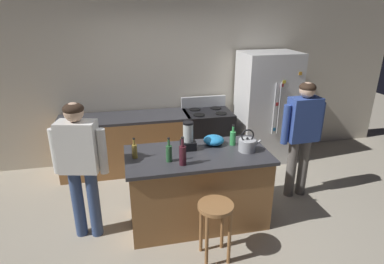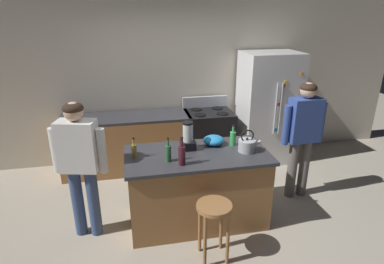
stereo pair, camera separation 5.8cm
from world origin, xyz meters
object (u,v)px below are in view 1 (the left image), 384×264
bottle_soda (233,138)px  bottle_wine (183,155)px  bottle_olive_oil (169,153)px  tea_kettle (247,145)px  kitchen_island (197,187)px  stove_range (207,137)px  blender_appliance (188,138)px  bar_stool (215,216)px  person_by_island_left (80,160)px  bottle_vinegar (135,151)px  refrigerator (266,108)px  mixing_bowl (214,140)px  person_by_sink_right (302,130)px

bottle_soda → bottle_wine: bottle_wine is taller
bottle_olive_oil → tea_kettle: bottle_olive_oil is taller
kitchen_island → bottle_soda: bottle_soda is taller
stove_range → blender_appliance: size_ratio=3.20×
bar_stool → bottle_soda: bearing=61.5°
person_by_island_left → bottle_vinegar: size_ratio=6.70×
refrigerator → bottle_olive_oil: size_ratio=6.60×
stove_range → bar_stool: (-0.50, -2.20, 0.04)m
refrigerator → bottle_vinegar: bearing=-146.8°
refrigerator → blender_appliance: (-1.61, -1.35, 0.13)m
person_by_island_left → tea_kettle: bearing=-1.5°
refrigerator → tea_kettle: refrigerator is taller
refrigerator → bottle_wine: 2.47m
refrigerator → tea_kettle: (-0.95, -1.55, 0.07)m
kitchen_island → stove_range: stove_range is taller
bar_stool → bottle_wine: bottle_wine is taller
stove_range → bottle_vinegar: 2.00m
bar_stool → bottle_soda: bottle_soda is taller
bottle_vinegar → mixing_bowl: bearing=10.4°
stove_range → tea_kettle: tea_kettle is taller
bottle_vinegar → bar_stool: bearing=-43.9°
kitchen_island → bottle_olive_oil: 0.66m
blender_appliance → bottle_soda: size_ratio=1.32×
bar_stool → bottle_olive_oil: (-0.38, 0.54, 0.50)m
blender_appliance → bottle_vinegar: size_ratio=1.43×
stove_range → bottle_wine: 2.00m
stove_range → blender_appliance: bearing=-113.8°
person_by_sink_right → bottle_wine: bearing=-163.0°
bottle_wine → bottle_olive_oil: bearing=140.2°
stove_range → bottle_soda: bottle_soda is taller
person_by_island_left → person_by_sink_right: (2.76, 0.28, 0.01)m
person_by_sink_right → refrigerator: bearing=87.4°
refrigerator → bottle_vinegar: (-2.24, -1.46, 0.08)m
blender_appliance → bottle_olive_oil: 0.39m
refrigerator → mixing_bowl: size_ratio=7.24×
stove_range → person_by_island_left: 2.42m
bar_stool → bottle_vinegar: (-0.74, 0.71, 0.48)m
bar_stool → mixing_bowl: mixing_bowl is taller
bottle_soda → mixing_bowl: bottle_soda is taller
person_by_sink_right → bottle_olive_oil: bearing=-167.3°
person_by_sink_right → tea_kettle: person_by_sink_right is taller
bottle_soda → bottle_wine: 0.80m
bar_stool → bottle_vinegar: size_ratio=2.74×
stove_range → person_by_island_left: person_by_island_left is taller
blender_appliance → bottle_olive_oil: (-0.27, -0.28, -0.04)m
refrigerator → tea_kettle: 1.82m
stove_range → tea_kettle: size_ratio=3.92×
stove_range → bottle_wine: size_ratio=3.42×
blender_appliance → tea_kettle: bearing=-16.7°
refrigerator → bottle_soda: bearing=-128.1°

